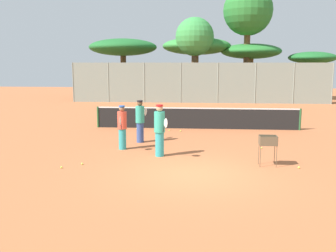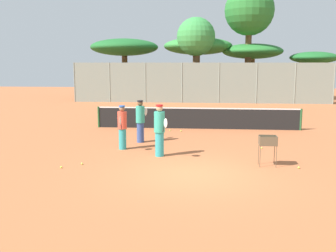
% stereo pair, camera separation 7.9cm
% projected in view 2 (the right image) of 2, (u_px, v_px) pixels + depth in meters
% --- Properties ---
extents(ground_plane, '(80.00, 80.00, 0.00)m').
position_uv_depth(ground_plane, '(192.00, 175.00, 11.76)').
color(ground_plane, '#B26038').
extents(tennis_net, '(10.25, 0.10, 1.07)m').
position_uv_depth(tennis_net, '(197.00, 118.00, 19.73)').
color(tennis_net, '#26592D').
rests_on(tennis_net, ground_plane).
extents(back_fence, '(21.18, 0.08, 3.27)m').
position_uv_depth(back_fence, '(200.00, 83.00, 31.97)').
color(back_fence, gray).
rests_on(back_fence, ground_plane).
extents(tree_0, '(4.25, 4.25, 9.81)m').
position_uv_depth(tree_0, '(249.00, 12.00, 33.70)').
color(tree_0, brown).
rests_on(tree_0, ground_plane).
extents(tree_1, '(5.44, 5.44, 4.96)m').
position_uv_depth(tree_1, '(252.00, 52.00, 35.43)').
color(tree_1, brown).
rests_on(tree_1, ground_plane).
extents(tree_2, '(6.24, 6.24, 5.53)m').
position_uv_depth(tree_2, '(198.00, 46.00, 35.81)').
color(tree_2, brown).
rests_on(tree_2, ground_plane).
extents(tree_3, '(6.16, 6.16, 5.42)m').
position_uv_depth(tree_3, '(124.00, 48.00, 35.73)').
color(tree_3, brown).
rests_on(tree_3, ground_plane).
extents(tree_4, '(4.17, 4.17, 4.22)m').
position_uv_depth(tree_4, '(314.00, 59.00, 34.43)').
color(tree_4, brown).
rests_on(tree_4, ground_plane).
extents(tree_5, '(3.25, 3.25, 7.06)m').
position_uv_depth(tree_5, '(196.00, 38.00, 33.14)').
color(tree_5, brown).
rests_on(tree_5, ground_plane).
extents(player_white_outfit, '(0.35, 0.90, 1.69)m').
position_uv_depth(player_white_outfit, '(122.00, 127.00, 15.04)').
color(player_white_outfit, teal).
rests_on(player_white_outfit, ground_plane).
extents(player_red_cap, '(0.57, 0.86, 1.85)m').
position_uv_depth(player_red_cap, '(160.00, 130.00, 13.91)').
color(player_red_cap, teal).
rests_on(player_red_cap, ground_plane).
extents(player_yellow_shirt, '(0.41, 0.90, 1.76)m').
position_uv_depth(player_yellow_shirt, '(140.00, 121.00, 16.36)').
color(player_yellow_shirt, '#334C8C').
rests_on(player_yellow_shirt, ground_plane).
extents(ball_cart, '(0.56, 0.41, 0.99)m').
position_uv_depth(ball_cart, '(268.00, 143.00, 12.61)').
color(ball_cart, brown).
rests_on(ball_cart, ground_plane).
extents(tennis_ball_1, '(0.07, 0.07, 0.07)m').
position_uv_depth(tennis_ball_1, '(299.00, 168.00, 12.41)').
color(tennis_ball_1, '#D1E54C').
rests_on(tennis_ball_1, ground_plane).
extents(tennis_ball_2, '(0.07, 0.07, 0.07)m').
position_uv_depth(tennis_ball_2, '(137.00, 128.00, 19.74)').
color(tennis_ball_2, '#D1E54C').
rests_on(tennis_ball_2, ground_plane).
extents(tennis_ball_3, '(0.07, 0.07, 0.07)m').
position_uv_depth(tennis_ball_3, '(82.00, 164.00, 12.89)').
color(tennis_ball_3, '#D1E54C').
rests_on(tennis_ball_3, ground_plane).
extents(tennis_ball_4, '(0.07, 0.07, 0.07)m').
position_uv_depth(tennis_ball_4, '(61.00, 167.00, 12.47)').
color(tennis_ball_4, '#D1E54C').
rests_on(tennis_ball_4, ground_plane).
extents(tennis_ball_5, '(0.07, 0.07, 0.07)m').
position_uv_depth(tennis_ball_5, '(262.00, 148.00, 15.23)').
color(tennis_ball_5, '#D1E54C').
rests_on(tennis_ball_5, ground_plane).
extents(tennis_ball_6, '(0.07, 0.07, 0.07)m').
position_uv_depth(tennis_ball_6, '(181.00, 131.00, 19.00)').
color(tennis_ball_6, '#D1E54C').
rests_on(tennis_ball_6, ground_plane).
extents(tennis_ball_7, '(0.07, 0.07, 0.07)m').
position_uv_depth(tennis_ball_7, '(170.00, 130.00, 19.15)').
color(tennis_ball_7, '#D1E54C').
rests_on(tennis_ball_7, ground_plane).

